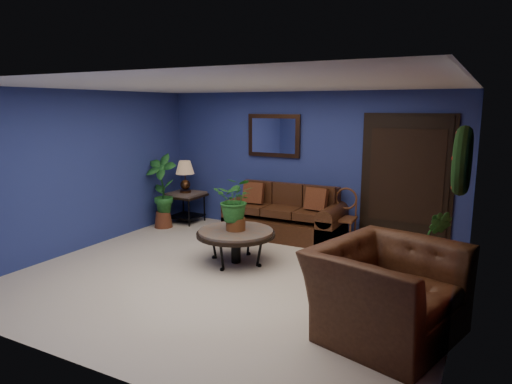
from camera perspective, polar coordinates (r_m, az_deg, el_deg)
The scene contains 18 objects.
floor at distance 6.26m, azimuth -2.76°, elevation -10.38°, with size 5.50×5.50×0.00m, color beige.
wall_back at distance 8.15m, azimuth 6.14°, elevation 3.60°, with size 5.50×0.04×2.50m, color navy.
wall_left at distance 7.69m, azimuth -20.82°, elevation 2.54°, with size 0.04×5.00×2.50m, color navy.
wall_right_brick at distance 5.12m, azimuth 24.65°, elevation -1.53°, with size 0.04×5.00×2.50m, color maroon.
ceiling at distance 5.84m, azimuth -2.98°, elevation 13.15°, with size 5.50×5.00×0.02m, color white.
crown_molding at distance 5.03m, azimuth 25.37°, elevation 11.76°, with size 0.03×5.00×0.14m, color white.
wall_mirror at distance 8.31m, azimuth 2.23°, elevation 7.05°, with size 1.02×0.06×0.77m, color #432715.
closet_door at distance 7.68m, azimuth 18.24°, elevation 1.19°, with size 1.44×0.06×2.18m, color black.
wreath at distance 5.11m, azimuth 24.41°, elevation 3.58°, with size 0.72×0.72×0.16m, color black.
sofa at distance 8.01m, azimuth 3.74°, elevation -3.41°, with size 2.03×0.88×0.91m.
coffee_table at distance 6.62m, azimuth -2.54°, elevation -5.25°, with size 1.14×1.14×0.49m.
end_table at distance 9.01m, azimuth -8.77°, elevation -0.92°, with size 0.65×0.65×0.59m.
table_lamp at distance 8.92m, azimuth -8.87°, elevation 2.39°, with size 0.36×0.36×0.60m.
side_chair at distance 7.64m, azimuth 10.96°, elevation -2.55°, with size 0.41×0.41×0.93m.
armchair at distance 4.77m, azimuth 16.02°, elevation -11.86°, with size 1.39×1.22×0.90m, color #422413.
coffee_plant at distance 6.50m, azimuth -2.58°, elevation -1.13°, with size 0.70×0.65×0.78m.
floor_plant at distance 6.67m, azimuth 21.42°, elevation -5.59°, with size 0.43×0.36×0.88m.
tall_plant at distance 8.65m, azimuth -11.65°, elevation 0.43°, with size 0.61×0.43×1.38m.
Camera 1 is at (2.98, -5.02, 2.25)m, focal length 32.00 mm.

